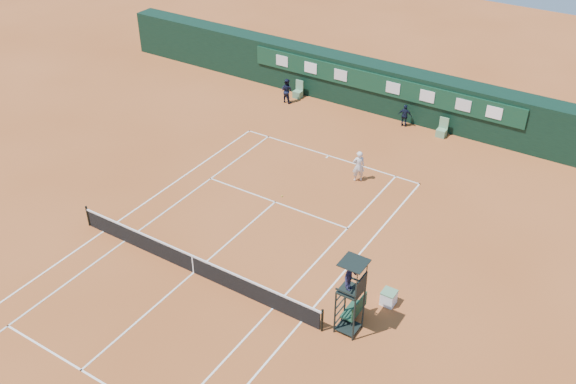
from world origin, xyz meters
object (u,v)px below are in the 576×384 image
object	(u,v)px
cooler	(389,298)
player_bench	(356,308)
player	(359,166)
tennis_net	(193,263)
umpire_chair	(351,282)

from	to	relation	value
cooler	player_bench	bearing A→B (deg)	-115.27
player_bench	player	world-z (taller)	player
tennis_net	player	xyz separation A→B (m)	(2.56, 10.46, 0.37)
tennis_net	player	distance (m)	10.77
player_bench	cooler	world-z (taller)	player_bench
cooler	player	xyz separation A→B (m)	(-5.37, 7.69, 0.55)
umpire_chair	cooler	world-z (taller)	umpire_chair
umpire_chair	player_bench	xyz separation A→B (m)	(-0.02, 0.63, -1.86)
player_bench	tennis_net	bearing A→B (deg)	-170.31
umpire_chair	player	distance (m)	11.02
player_bench	player	distance (m)	10.33
cooler	umpire_chair	bearing A→B (deg)	-108.04
umpire_chair	player_bench	size ratio (longest dim) A/B	2.85
tennis_net	cooler	world-z (taller)	tennis_net
cooler	player	distance (m)	9.39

